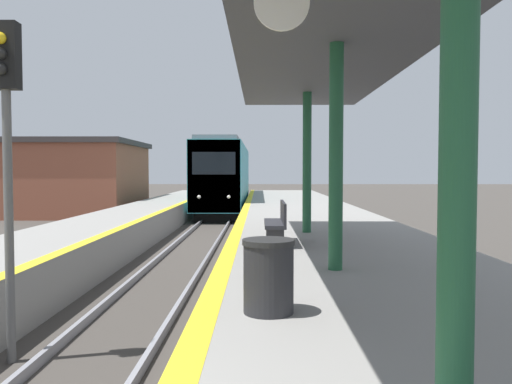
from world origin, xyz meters
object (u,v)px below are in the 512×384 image
object	(u,v)px
train	(225,177)
bench	(278,221)
signal_near	(6,127)
trash_bin	(269,276)

from	to	relation	value
train	bench	size ratio (longest dim) A/B	9.76
train	signal_near	bearing A→B (deg)	-92.59
signal_near	trash_bin	size ratio (longest dim) A/B	5.61
trash_bin	bench	xyz separation A→B (m)	(0.29, 5.33, 0.07)
train	trash_bin	size ratio (longest dim) A/B	19.82
trash_bin	train	bearing A→B (deg)	95.01
trash_bin	bench	bearing A→B (deg)	86.88
trash_bin	bench	distance (m)	5.34
signal_near	train	bearing A→B (deg)	87.41
signal_near	trash_bin	xyz separation A→B (m)	(3.52, -1.19, -1.77)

